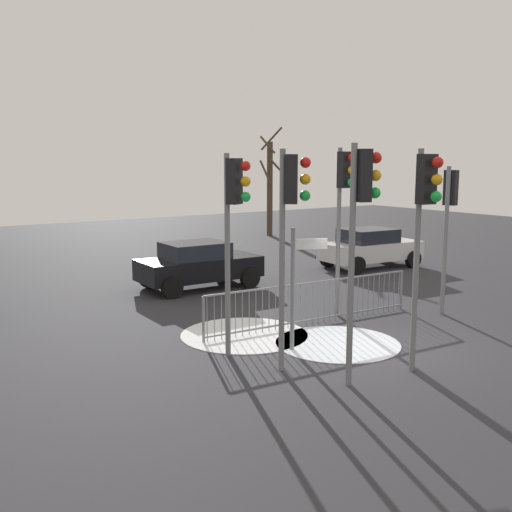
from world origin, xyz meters
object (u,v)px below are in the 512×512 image
Objects in this scene: traffic_light_foreground_right at (450,206)px; bare_tree_centre at (270,185)px; traffic_light_mid_left at (360,210)px; traffic_light_mid_right at (234,209)px; car_white_mid at (370,247)px; traffic_light_rear_left at (343,194)px; traffic_light_rear_right at (424,211)px; car_black_far at (198,264)px; traffic_light_foreground_left at (290,210)px; direction_sign_post at (296,282)px.

traffic_light_foreground_right is 17.07m from bare_tree_centre.
traffic_light_foreground_right is 0.90× the size of traffic_light_mid_left.
car_white_mid is at bearing -178.92° from traffic_light_mid_right.
traffic_light_mid_left is at bearing 48.47° from traffic_light_rear_left.
traffic_light_rear_right reaches higher than car_black_far.
bare_tree_centre is at bearing 80.11° from car_white_mid.
traffic_light_mid_right is 0.98× the size of traffic_light_foreground_left.
traffic_light_mid_left is at bearing -121.32° from bare_tree_centre.
car_white_mid is (9.31, 7.21, -2.32)m from traffic_light_foreground_left.
car_white_mid is at bearing -1.86° from car_black_far.
traffic_light_rear_right is 0.98× the size of traffic_light_rear_left.
traffic_light_mid_left is 21.65m from bare_tree_centre.
traffic_light_mid_right is 1.07× the size of traffic_light_foreground_right.
traffic_light_foreground_left is 20.91m from bare_tree_centre.
traffic_light_foreground_left is at bearing -110.98° from direction_sign_post.
traffic_light_mid_right is 0.72× the size of bare_tree_centre.
traffic_light_rear_right is at bearing 64.95° from traffic_light_rear_left.
traffic_light_mid_right reaches higher than traffic_light_foreground_right.
traffic_light_mid_left is (-1.37, 0.24, 0.06)m from traffic_light_rear_right.
traffic_light_mid_left is (0.99, -2.55, 0.11)m from traffic_light_mid_right.
traffic_light_foreground_right is 5.38m from direction_sign_post.
direction_sign_post is at bearing 133.20° from traffic_light_mid_right.
traffic_light_mid_right is 2.05m from direction_sign_post.
traffic_light_foreground_right reaches higher than direction_sign_post.
traffic_light_foreground_left is at bearing -124.43° from bare_tree_centre.
traffic_light_mid_left is (0.57, -1.25, 0.06)m from traffic_light_foreground_left.
car_black_far is (2.60, 6.27, -2.27)m from traffic_light_mid_right.
traffic_light_rear_left is at bearing -107.59° from traffic_light_rear_right.
traffic_light_mid_left is 1.10× the size of car_white_mid.
traffic_light_rear_left is (3.57, 2.47, 0.08)m from traffic_light_foreground_left.
traffic_light_foreground_left is at bearing -138.08° from car_white_mid.
traffic_light_foreground_left is 2.04m from direction_sign_post.
traffic_light_foreground_right is 6.02m from traffic_light_mid_left.
traffic_light_mid_right reaches higher than car_black_far.
traffic_light_mid_right is 1.06× the size of car_white_mid.
traffic_light_rear_left is 2.83m from traffic_light_foreground_right.
traffic_light_mid_left is 12.40m from car_white_mid.
direction_sign_post is (0.30, 2.17, -1.66)m from traffic_light_mid_left.
traffic_light_mid_right is 1.37m from traffic_light_foreground_left.
traffic_light_mid_right is 0.98× the size of traffic_light_rear_right.
traffic_light_foreground_right is (6.07, 1.18, -0.26)m from traffic_light_foreground_left.
direction_sign_post is at bearing -171.58° from traffic_light_mid_left.
traffic_light_mid_right is 0.96× the size of traffic_light_rear_left.
traffic_light_foreground_right reaches higher than car_white_mid.
bare_tree_centre is at bearing -113.02° from traffic_light_rear_right.
direction_sign_post is (1.28, -0.38, -1.55)m from traffic_light_mid_right.
traffic_light_rear_right is 4.28m from traffic_light_rear_left.
traffic_light_rear_right is 1.09× the size of traffic_light_foreground_right.
traffic_light_rear_left is (1.63, 3.96, 0.07)m from traffic_light_rear_right.
traffic_light_mid_left reaches higher than car_black_far.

